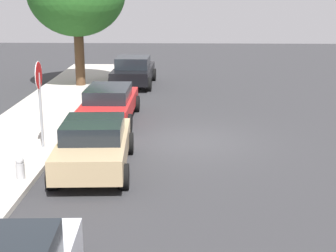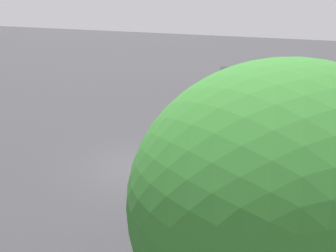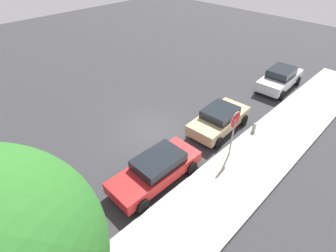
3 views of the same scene
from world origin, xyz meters
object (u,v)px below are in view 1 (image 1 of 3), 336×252
object	(u,v)px
stop_sign	(39,89)
parked_car_tan	(94,145)
parked_car_black	(133,71)
parked_car_red	(109,103)
fire_hydrant	(20,170)

from	to	relation	value
stop_sign	parked_car_tan	size ratio (longest dim) A/B	0.66
parked_car_tan	parked_car_black	size ratio (longest dim) A/B	0.98
parked_car_red	parked_car_black	bearing A→B (deg)	-1.50
parked_car_black	stop_sign	bearing A→B (deg)	171.24
stop_sign	fire_hydrant	world-z (taller)	stop_sign
stop_sign	parked_car_red	size ratio (longest dim) A/B	0.61
fire_hydrant	parked_car_black	bearing A→B (deg)	-6.50
parked_car_red	fire_hydrant	xyz separation A→B (m)	(-6.33, 1.35, -0.34)
parked_car_tan	parked_car_red	distance (m)	5.25
stop_sign	parked_car_black	world-z (taller)	stop_sign
parked_car_tan	fire_hydrant	bearing A→B (deg)	122.83
parked_car_tan	parked_car_black	distance (m)	12.44
parked_car_black	fire_hydrant	distance (m)	13.62
parked_car_red	fire_hydrant	bearing A→B (deg)	167.94
parked_car_black	fire_hydrant	world-z (taller)	parked_car_black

